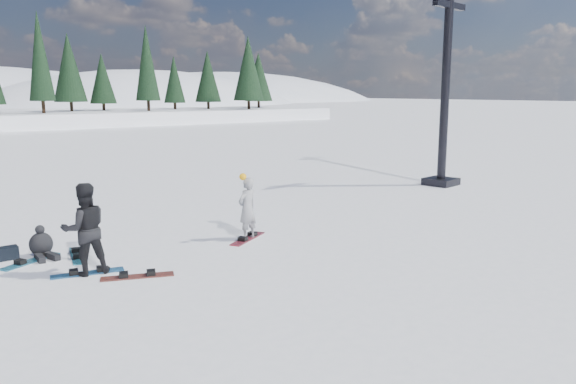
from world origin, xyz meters
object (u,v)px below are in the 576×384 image
(seated_rider, at_px, (42,245))
(snowboard_loose_c, at_px, (31,261))
(snowboarder_man, at_px, (85,229))
(snowboard_loose_a, at_px, (77,256))
(lift_tower, at_px, (444,108))
(snowboarder_woman, at_px, (247,208))
(gear_bag, at_px, (8,253))
(snowboard_loose_b, at_px, (138,276))

(seated_rider, relative_size, snowboard_loose_c, 0.62)
(snowboarder_man, bearing_deg, snowboard_loose_a, -92.51)
(lift_tower, bearing_deg, snowboard_loose_c, 175.99)
(snowboarder_woman, height_order, snowboarder_man, snowboarder_man)
(snowboard_loose_c, xyz_separation_m, snowboard_loose_a, (0.99, -0.19, 0.00))
(seated_rider, bearing_deg, snowboarder_man, -83.88)
(snowboarder_woman, bearing_deg, seated_rider, -34.03)
(gear_bag, relative_size, snowboard_loose_b, 0.30)
(snowboarder_woman, xyz_separation_m, snowboarder_man, (-4.31, -0.34, 0.15))
(snowboarder_woman, xyz_separation_m, snowboard_loose_b, (-3.54, -1.19, -0.83))
(snowboard_loose_a, bearing_deg, lift_tower, -72.39)
(lift_tower, relative_size, snowboard_loose_b, 5.20)
(seated_rider, distance_m, snowboard_loose_a, 0.86)
(snowboard_loose_b, bearing_deg, snowboard_loose_a, 125.06)
(snowboarder_woman, distance_m, snowboard_loose_b, 3.82)
(seated_rider, distance_m, gear_bag, 0.76)
(snowboarder_woman, distance_m, snowboard_loose_c, 5.32)
(gear_bag, bearing_deg, lift_tower, 2.17)
(lift_tower, distance_m, snowboard_loose_b, 15.51)
(seated_rider, relative_size, gear_bag, 2.06)
(snowboarder_man, height_order, snowboard_loose_b, snowboarder_man)
(snowboard_loose_b, height_order, snowboard_loose_a, same)
(lift_tower, distance_m, seated_rider, 16.24)
(seated_rider, bearing_deg, snowboard_loose_a, -41.78)
(seated_rider, height_order, snowboard_loose_a, seated_rider)
(lift_tower, relative_size, snowboard_loose_a, 5.20)
(snowboard_loose_b, bearing_deg, seated_rider, 135.38)
(seated_rider, height_order, snowboard_loose_b, seated_rider)
(lift_tower, distance_m, snowboarder_woman, 11.70)
(snowboarder_man, bearing_deg, seated_rider, -70.84)
(snowboarder_man, xyz_separation_m, snowboard_loose_b, (0.77, -0.86, -0.98))
(snowboarder_man, distance_m, snowboard_loose_a, 1.78)
(seated_rider, distance_m, snowboard_loose_c, 0.51)
(snowboarder_man, xyz_separation_m, seated_rider, (-0.45, 1.93, -0.70))
(snowboarder_man, xyz_separation_m, snowboard_loose_c, (-0.78, 1.66, -0.98))
(seated_rider, bearing_deg, lift_tower, -3.94)
(lift_tower, bearing_deg, snowboarder_man, -177.79)
(seated_rider, height_order, snowboard_loose_c, seated_rider)
(snowboard_loose_c, bearing_deg, snowboard_loose_b, -86.94)
(snowboarder_man, height_order, seated_rider, snowboarder_man)
(snowboard_loose_b, bearing_deg, snowboard_loose_c, 143.27)
(snowboarder_man, bearing_deg, snowboard_loose_b, 137.88)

